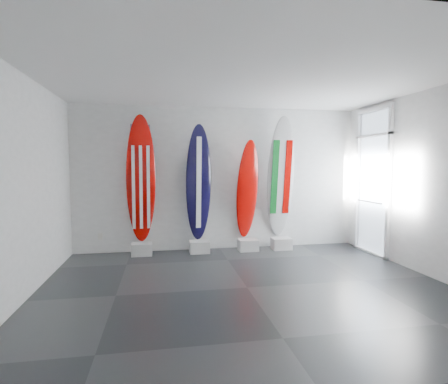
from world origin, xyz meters
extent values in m
plane|color=black|center=(0.00, 0.00, 0.00)|extent=(6.00, 6.00, 0.00)
plane|color=white|center=(0.00, 0.00, 3.00)|extent=(6.00, 6.00, 0.00)
plane|color=silver|center=(0.00, 2.50, 1.50)|extent=(6.00, 0.00, 6.00)
plane|color=silver|center=(0.00, -2.50, 1.50)|extent=(6.00, 0.00, 6.00)
plane|color=silver|center=(-3.00, 0.00, 1.50)|extent=(0.00, 5.00, 5.00)
plane|color=silver|center=(3.00, 0.00, 1.50)|extent=(0.00, 5.00, 5.00)
cube|color=silver|center=(-1.61, 2.18, 0.12)|extent=(0.40, 0.30, 0.24)
ellipsoid|color=#9C0602|center=(-1.61, 2.28, 1.51)|extent=(0.60, 0.33, 2.54)
cube|color=silver|center=(-0.47, 2.18, 0.12)|extent=(0.40, 0.30, 0.24)
ellipsoid|color=black|center=(-0.47, 2.28, 1.43)|extent=(0.57, 0.30, 2.38)
cube|color=silver|center=(0.56, 2.18, 0.12)|extent=(0.40, 0.30, 0.24)
ellipsoid|color=#9C0602|center=(0.56, 2.28, 1.27)|extent=(0.54, 0.49, 2.08)
cube|color=silver|center=(1.28, 2.18, 0.12)|extent=(0.40, 0.30, 0.24)
ellipsoid|color=silver|center=(1.28, 2.28, 1.52)|extent=(0.59, 0.45, 2.57)
cube|color=silver|center=(-2.45, 2.48, 0.35)|extent=(0.09, 0.02, 0.13)
camera|label=1|loc=(-1.21, -4.90, 1.78)|focal=28.31mm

